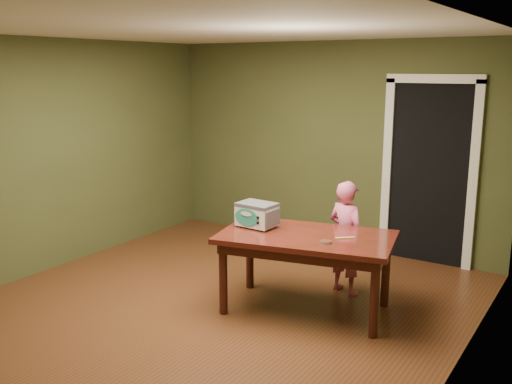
# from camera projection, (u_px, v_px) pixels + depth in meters

# --- Properties ---
(floor) EXTENTS (5.00, 5.00, 0.00)m
(floor) POSITION_uv_depth(u_px,v_px,m) (212.00, 308.00, 5.50)
(floor) COLOR brown
(floor) RESTS_ON ground
(room_shell) EXTENTS (4.52, 5.02, 2.61)m
(room_shell) POSITION_uv_depth(u_px,v_px,m) (209.00, 132.00, 5.13)
(room_shell) COLOR #464B28
(room_shell) RESTS_ON ground
(doorway) EXTENTS (1.10, 0.66, 2.25)m
(doorway) POSITION_uv_depth(u_px,v_px,m) (436.00, 171.00, 6.86)
(doorway) COLOR black
(doorway) RESTS_ON ground
(dining_table) EXTENTS (1.76, 1.23, 0.75)m
(dining_table) POSITION_uv_depth(u_px,v_px,m) (306.00, 245.00, 5.33)
(dining_table) COLOR #3C150D
(dining_table) RESTS_ON floor
(toy_oven) EXTENTS (0.40, 0.29, 0.24)m
(toy_oven) POSITION_uv_depth(u_px,v_px,m) (257.00, 214.00, 5.54)
(toy_oven) COLOR #4C4F54
(toy_oven) RESTS_ON dining_table
(baking_pan) EXTENTS (0.10, 0.10, 0.02)m
(baking_pan) POSITION_uv_depth(u_px,v_px,m) (326.00, 242.00, 5.05)
(baking_pan) COLOR silver
(baking_pan) RESTS_ON dining_table
(spatula) EXTENTS (0.15, 0.14, 0.01)m
(spatula) POSITION_uv_depth(u_px,v_px,m) (345.00, 238.00, 5.20)
(spatula) COLOR #EBC666
(spatula) RESTS_ON dining_table
(child) EXTENTS (0.49, 0.39, 1.17)m
(child) POSITION_uv_depth(u_px,v_px,m) (346.00, 237.00, 5.78)
(child) COLOR #DC5A89
(child) RESTS_ON floor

